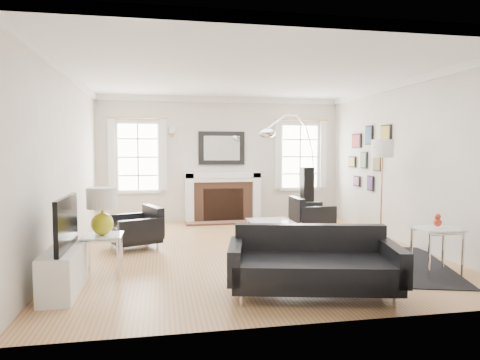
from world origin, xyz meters
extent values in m
plane|color=#9B6C41|center=(0.00, 0.00, 0.00)|extent=(6.00, 6.00, 0.00)
cube|color=silver|center=(0.00, 3.00, 1.40)|extent=(5.50, 0.04, 2.80)
cube|color=silver|center=(0.00, -3.00, 1.40)|extent=(5.50, 0.04, 2.80)
cube|color=silver|center=(-2.75, 0.00, 1.40)|extent=(0.04, 6.00, 2.80)
cube|color=silver|center=(2.75, 0.00, 1.40)|extent=(0.04, 6.00, 2.80)
cube|color=white|center=(0.00, 0.00, 2.80)|extent=(5.50, 6.00, 0.02)
cube|color=white|center=(0.00, 0.00, 2.74)|extent=(5.50, 6.00, 0.12)
cube|color=white|center=(-0.75, 2.80, 0.55)|extent=(0.18, 0.38, 1.10)
cube|color=white|center=(0.75, 2.80, 0.55)|extent=(0.18, 0.38, 1.10)
cube|color=white|center=(0.00, 2.80, 1.05)|extent=(1.70, 0.38, 0.12)
cube|color=white|center=(0.00, 2.80, 0.95)|extent=(1.50, 0.34, 0.10)
cube|color=brown|center=(0.00, 2.82, 0.45)|extent=(1.30, 0.30, 0.90)
cube|color=black|center=(0.00, 2.72, 0.38)|extent=(0.90, 0.10, 0.76)
cube|color=brown|center=(0.00, 2.55, 0.02)|extent=(1.70, 0.50, 0.04)
cube|color=black|center=(0.00, 2.96, 1.65)|extent=(1.05, 0.06, 0.75)
cube|color=white|center=(0.00, 2.92, 1.65)|extent=(0.82, 0.02, 0.55)
cube|color=white|center=(-1.85, 2.97, 1.45)|extent=(1.00, 0.05, 1.60)
cube|color=white|center=(-1.85, 2.94, 1.45)|extent=(0.84, 0.02, 1.44)
cube|color=white|center=(-2.40, 2.87, 1.50)|extent=(0.14, 0.05, 1.55)
cube|color=white|center=(-1.30, 2.87, 1.50)|extent=(0.14, 0.05, 1.55)
cube|color=white|center=(1.85, 2.97, 1.45)|extent=(1.00, 0.05, 1.60)
cube|color=white|center=(1.85, 2.94, 1.45)|extent=(0.84, 0.02, 1.44)
cube|color=white|center=(1.30, 2.87, 1.50)|extent=(0.14, 0.05, 1.55)
cube|color=white|center=(2.40, 2.87, 1.50)|extent=(0.14, 0.05, 1.55)
cube|color=black|center=(2.72, 0.60, 1.85)|extent=(0.03, 0.34, 0.44)
cube|color=gold|center=(2.70, 0.60, 1.85)|extent=(0.01, 0.29, 0.39)
cube|color=black|center=(2.72, 1.25, 1.90)|extent=(0.03, 0.28, 0.38)
cube|color=#2D517D|center=(2.70, 1.25, 1.90)|extent=(0.01, 0.23, 0.33)
cube|color=black|center=(2.72, 1.80, 1.80)|extent=(0.03, 0.40, 0.30)
cube|color=#B83840|center=(2.70, 1.80, 1.80)|extent=(0.01, 0.35, 0.25)
cube|color=black|center=(2.72, 0.90, 1.35)|extent=(0.03, 0.30, 0.30)
cube|color=olive|center=(2.70, 0.90, 1.35)|extent=(0.01, 0.25, 0.25)
cube|color=black|center=(2.72, 1.45, 1.40)|extent=(0.03, 0.26, 0.34)
cube|color=#56905F|center=(2.70, 1.45, 1.40)|extent=(0.01, 0.21, 0.29)
cube|color=black|center=(2.72, 2.00, 1.35)|extent=(0.03, 0.32, 0.24)
cube|color=tan|center=(2.70, 2.00, 1.35)|extent=(0.01, 0.27, 0.19)
cube|color=black|center=(2.72, 1.15, 0.95)|extent=(0.03, 0.24, 0.30)
cube|color=#4B366D|center=(2.70, 1.15, 0.95)|extent=(0.01, 0.19, 0.25)
cube|color=black|center=(2.72, 1.75, 0.95)|extent=(0.03, 0.28, 0.22)
cube|color=#A96283|center=(2.70, 1.75, 0.95)|extent=(0.01, 0.23, 0.17)
cube|color=white|center=(-2.45, -1.70, 0.25)|extent=(0.35, 1.00, 0.50)
cube|color=black|center=(-2.40, -1.70, 0.80)|extent=(0.05, 1.00, 0.58)
cube|color=black|center=(1.27, -1.09, 0.01)|extent=(3.12, 2.83, 0.01)
cube|color=black|center=(0.28, -2.28, 0.27)|extent=(1.89, 1.19, 0.29)
cube|color=black|center=(0.36, -1.92, 0.49)|extent=(1.74, 0.52, 0.49)
cube|color=black|center=(-0.56, -2.10, 0.39)|extent=(0.31, 0.84, 0.37)
cube|color=black|center=(1.11, -2.47, 0.39)|extent=(0.31, 0.84, 0.37)
cube|color=black|center=(-1.80, 0.42, 0.25)|extent=(0.93, 0.93, 0.27)
cube|color=black|center=(-1.50, 0.54, 0.45)|extent=(0.38, 0.72, 0.45)
cube|color=black|center=(-1.93, 0.75, 0.36)|extent=(0.71, 0.36, 0.34)
cube|color=black|center=(-1.67, 0.08, 0.36)|extent=(0.71, 0.36, 0.34)
cube|color=black|center=(1.61, 1.43, 0.25)|extent=(0.72, 0.72, 0.27)
cube|color=black|center=(1.29, 1.43, 0.44)|extent=(0.13, 0.71, 0.44)
cube|color=black|center=(1.61, 1.08, 0.35)|extent=(0.71, 0.12, 0.34)
cube|color=black|center=(1.60, 1.78, 0.35)|extent=(0.71, 0.12, 0.34)
cube|color=silver|center=(0.56, 0.69, 0.33)|extent=(0.77, 0.77, 0.02)
cylinder|color=silver|center=(0.22, 0.35, 0.17)|extent=(0.04, 0.04, 0.34)
cylinder|color=silver|center=(0.91, 0.35, 0.17)|extent=(0.04, 0.04, 0.34)
cylinder|color=silver|center=(0.22, 1.04, 0.17)|extent=(0.04, 0.04, 0.34)
cylinder|color=silver|center=(0.91, 1.04, 0.17)|extent=(0.04, 0.04, 0.34)
cube|color=silver|center=(-2.10, -1.10, 0.52)|extent=(0.49, 0.49, 0.02)
cylinder|color=silver|center=(-2.30, -1.30, 0.27)|extent=(0.04, 0.04, 0.53)
cylinder|color=silver|center=(-1.89, -1.30, 0.27)|extent=(0.04, 0.04, 0.53)
cylinder|color=silver|center=(-2.30, -0.90, 0.27)|extent=(0.04, 0.04, 0.53)
cylinder|color=silver|center=(-1.89, -0.90, 0.27)|extent=(0.04, 0.04, 0.53)
cube|color=silver|center=(2.12, -1.79, 0.59)|extent=(0.55, 0.46, 0.02)
cylinder|color=silver|center=(1.89, -1.98, 0.30)|extent=(0.04, 0.04, 0.60)
cylinder|color=silver|center=(2.36, -1.98, 0.30)|extent=(0.04, 0.04, 0.60)
cylinder|color=silver|center=(1.89, -1.60, 0.30)|extent=(0.04, 0.04, 0.60)
cylinder|color=silver|center=(2.36, -1.60, 0.30)|extent=(0.04, 0.04, 0.60)
sphere|color=gold|center=(-2.10, -1.10, 0.67)|extent=(0.28, 0.28, 0.28)
cylinder|color=gold|center=(-2.10, -1.10, 0.82)|extent=(0.04, 0.04, 0.11)
cylinder|color=white|center=(-2.10, -1.10, 1.00)|extent=(0.37, 0.37, 0.26)
sphere|color=#AF2C16|center=(2.12, -1.79, 0.68)|extent=(0.10, 0.10, 0.10)
sphere|color=#AF2C16|center=(2.12, -1.79, 0.75)|extent=(0.08, 0.08, 0.08)
cube|color=silver|center=(2.09, 2.65, 0.10)|extent=(0.25, 0.41, 0.20)
ellipsoid|color=silver|center=(0.67, 1.43, 1.94)|extent=(0.35, 0.35, 0.21)
cylinder|color=#CA8D46|center=(2.20, -0.22, 0.02)|extent=(0.22, 0.22, 0.03)
cylinder|color=#CA8D46|center=(2.20, -0.22, 0.79)|extent=(0.03, 0.03, 1.57)
cylinder|color=white|center=(2.20, -0.22, 1.63)|extent=(0.36, 0.36, 0.29)
cube|color=black|center=(1.88, 2.51, 0.61)|extent=(0.25, 0.25, 1.22)
camera|label=1|loc=(-1.36, -6.67, 1.60)|focal=32.00mm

